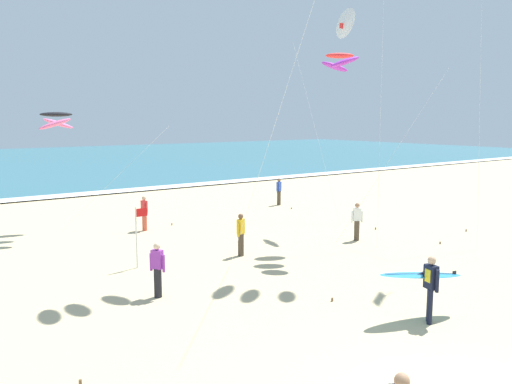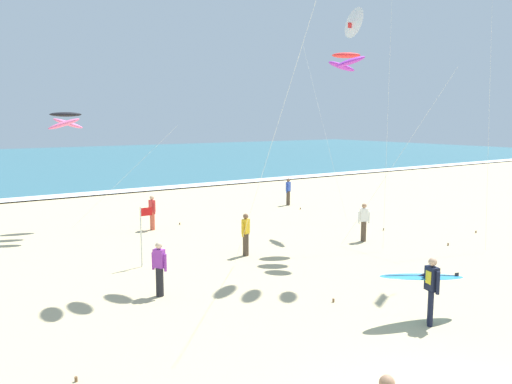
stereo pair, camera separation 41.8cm
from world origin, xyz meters
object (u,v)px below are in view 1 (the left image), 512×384
kite_delta_ivory_low (344,24)px  bystander_white_top (357,221)px  lifeguard_flag (138,231)px  bystander_yellow_top (241,234)px  surfer_trailing (426,280)px  kite_arc_scarlet_distant (340,62)px  kite_arc_charcoal_far (57,121)px  bystander_blue_top (279,191)px  bystander_purple_top (157,269)px  bystander_red_top (144,213)px

kite_delta_ivory_low → bystander_white_top: (-1.70, -2.69, -8.50)m
lifeguard_flag → bystander_yellow_top: bearing=-11.9°
surfer_trailing → kite_arc_scarlet_distant: (3.65, 6.83, 6.14)m
lifeguard_flag → kite_arc_scarlet_distant: bearing=-12.9°
kite_arc_scarlet_distant → bystander_yellow_top: kite_arc_scarlet_distant is taller
kite_arc_charcoal_far → bystander_yellow_top: size_ratio=3.61×
bystander_yellow_top → bystander_blue_top: size_ratio=1.00×
bystander_yellow_top → kite_delta_ivory_low: bearing=14.9°
kite_arc_charcoal_far → bystander_blue_top: bearing=0.1°
kite_arc_charcoal_far → kite_delta_ivory_low: (11.20, -6.18, 4.36)m
kite_arc_charcoal_far → kite_arc_scarlet_distant: (8.16, -9.00, 2.24)m
surfer_trailing → lifeguard_flag: (-3.98, 8.57, 0.21)m
bystander_white_top → bystander_blue_top: size_ratio=1.00×
kite_arc_scarlet_distant → kite_delta_ivory_low: bearing=42.9°
surfer_trailing → lifeguard_flag: 9.45m
bystander_purple_top → kite_arc_scarlet_distant: bearing=9.1°
bystander_yellow_top → lifeguard_flag: bearing=168.1°
kite_delta_ivory_low → lifeguard_flag: (-10.66, -1.08, -8.05)m
surfer_trailing → kite_delta_ivory_low: (6.68, 9.65, 8.26)m
kite_arc_charcoal_far → lifeguard_flag: 8.16m
kite_arc_charcoal_far → lifeguard_flag: size_ratio=2.73×
kite_arc_scarlet_distant → bystander_white_top: bearing=5.7°
bystander_red_top → bystander_white_top: bearing=-47.6°
surfer_trailing → bystander_purple_top: 7.24m
kite_arc_scarlet_distant → lifeguard_flag: (-7.63, 1.75, -5.92)m
kite_arc_charcoal_far → kite_delta_ivory_low: 13.51m
kite_delta_ivory_low → surfer_trailing: bearing=-124.7°
bystander_yellow_top → bystander_purple_top: same height
kite_arc_charcoal_far → bystander_red_top: 5.52m
bystander_red_top → bystander_yellow_top: bearing=-79.8°
kite_arc_scarlet_distant → bystander_yellow_top: bearing=166.2°
bystander_yellow_top → bystander_purple_top: (-4.43, -2.31, 0.00)m
kite_arc_charcoal_far → bystander_blue_top: size_ratio=3.61×
kite_delta_ivory_low → bystander_red_top: kite_delta_ivory_low is taller
bystander_white_top → bystander_red_top: size_ratio=1.00×
surfer_trailing → bystander_white_top: 8.56m
kite_delta_ivory_low → bystander_yellow_top: 11.15m
kite_delta_ivory_low → bystander_blue_top: size_ratio=6.32×
kite_arc_charcoal_far → bystander_white_top: kite_arc_charcoal_far is taller
surfer_trailing → bystander_white_top: size_ratio=1.60×
bystander_purple_top → kite_delta_ivory_low: bearing=20.1°
bystander_purple_top → lifeguard_flag: size_ratio=0.76×
bystander_blue_top → bystander_red_top: bearing=-168.4°
kite_arc_scarlet_distant → kite_arc_charcoal_far: bearing=132.2°
surfer_trailing → bystander_red_top: (-1.40, 13.94, -0.24)m
kite_arc_charcoal_far → bystander_yellow_top: bearing=-62.3°
bystander_yellow_top → lifeguard_flag: size_ratio=0.76×
bystander_blue_top → surfer_trailing: bearing=-116.5°
bystander_yellow_top → surfer_trailing: bearing=-87.8°
bystander_white_top → bystander_red_top: same height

